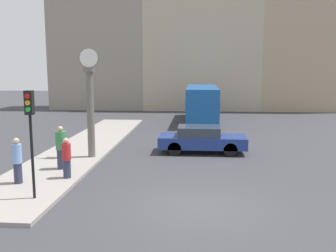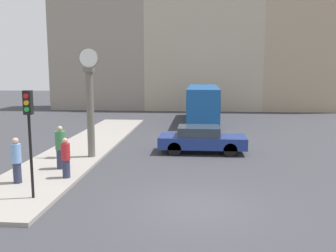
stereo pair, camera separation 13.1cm
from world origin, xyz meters
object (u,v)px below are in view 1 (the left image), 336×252
(sedan_car, at_px, (201,139))
(pedestrian_red_top, at_px, (67,158))
(traffic_light_near, at_px, (30,122))
(bus_distant, at_px, (202,102))
(street_clock, at_px, (90,105))
(pedestrian_blue_stripe, at_px, (17,161))
(pedestrian_green_hoodie, at_px, (61,148))

(sedan_car, distance_m, pedestrian_red_top, 7.52)
(sedan_car, relative_size, traffic_light_near, 1.27)
(bus_distant, relative_size, street_clock, 1.80)
(street_clock, xyz_separation_m, pedestrian_red_top, (0.04, -3.52, -1.72))
(street_clock, relative_size, pedestrian_blue_stripe, 3.02)
(sedan_car, distance_m, traffic_light_near, 9.68)
(bus_distant, bearing_deg, pedestrian_red_top, -107.53)
(sedan_car, distance_m, bus_distant, 11.46)
(traffic_light_near, bearing_deg, street_clock, 87.67)
(sedan_car, distance_m, pedestrian_green_hoodie, 7.20)
(sedan_car, bearing_deg, pedestrian_green_hoodie, -144.81)
(pedestrian_red_top, distance_m, pedestrian_green_hoodie, 1.46)
(pedestrian_green_hoodie, bearing_deg, bus_distant, 68.90)
(pedestrian_red_top, xyz_separation_m, pedestrian_blue_stripe, (-1.55, -0.81, 0.07))
(bus_distant, distance_m, pedestrian_green_hoodie, 16.70)
(sedan_car, xyz_separation_m, bus_distant, (0.13, 11.42, 0.93))
(sedan_car, bearing_deg, bus_distant, 89.35)
(bus_distant, xyz_separation_m, street_clock, (-5.37, -13.34, 1.00))
(sedan_car, height_order, street_clock, street_clock)
(pedestrian_blue_stripe, height_order, pedestrian_green_hoodie, pedestrian_green_hoodie)
(traffic_light_near, height_order, street_clock, street_clock)
(pedestrian_red_top, bearing_deg, sedan_car, 46.29)
(traffic_light_near, xyz_separation_m, pedestrian_green_hoodie, (-0.41, 3.60, -1.62))
(sedan_car, bearing_deg, pedestrian_red_top, -133.71)
(street_clock, bearing_deg, sedan_car, 20.06)
(street_clock, relative_size, pedestrian_red_top, 3.28)
(bus_distant, relative_size, pedestrian_green_hoodie, 5.09)
(bus_distant, distance_m, street_clock, 14.41)
(traffic_light_near, distance_m, pedestrian_green_hoodie, 3.97)
(pedestrian_green_hoodie, bearing_deg, pedestrian_red_top, -61.96)
(street_clock, bearing_deg, traffic_light_near, -92.33)
(bus_distant, bearing_deg, traffic_light_near, -106.29)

